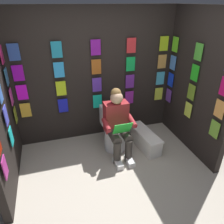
{
  "coord_description": "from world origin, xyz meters",
  "views": [
    {
      "loc": [
        0.81,
        2.01,
        2.44
      ],
      "look_at": [
        -0.07,
        -0.92,
        0.85
      ],
      "focal_mm": 34.6,
      "sensor_mm": 36.0,
      "label": 1
    }
  ],
  "objects": [
    {
      "name": "person_reading",
      "position": [
        -0.18,
        -0.94,
        0.6
      ],
      "size": [
        0.53,
        0.69,
        1.19
      ],
      "rotation": [
        0.0,
        0.0,
        0.02
      ],
      "color": "maroon",
      "rests_on": "ground"
    },
    {
      "name": "comic_longbox_near",
      "position": [
        -0.72,
        -0.99,
        0.16
      ],
      "size": [
        0.36,
        0.84,
        0.31
      ],
      "rotation": [
        0.0,
        0.0,
        0.12
      ],
      "color": "white",
      "rests_on": "ground"
    },
    {
      "name": "toilet",
      "position": [
        -0.18,
        -1.16,
        0.33
      ],
      "size": [
        0.41,
        0.56,
        0.77
      ],
      "rotation": [
        0.0,
        0.0,
        0.02
      ],
      "color": "white",
      "rests_on": "ground"
    },
    {
      "name": "ground_plane",
      "position": [
        0.0,
        0.0,
        0.0
      ],
      "size": [
        30.0,
        30.0,
        0.0
      ],
      "primitive_type": "plane",
      "color": "#B2A899"
    },
    {
      "name": "display_wall_left",
      "position": [
        -1.52,
        -0.84,
        1.2
      ],
      "size": [
        0.14,
        1.67,
        2.39
      ],
      "color": "black",
      "rests_on": "ground"
    },
    {
      "name": "display_wall_back",
      "position": [
        0.0,
        -1.72,
        1.2
      ],
      "size": [
        3.05,
        0.14,
        2.39
      ],
      "color": "black",
      "rests_on": "ground"
    }
  ]
}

